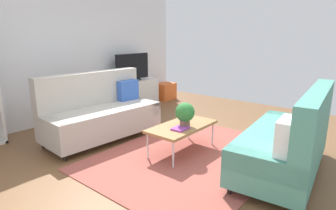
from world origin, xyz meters
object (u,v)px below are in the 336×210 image
at_px(bottle_0, 127,77).
at_px(vase_1, 118,80).
at_px(table_book_0, 181,128).
at_px(vase_0, 112,79).
at_px(potted_plant, 185,113).
at_px(couch_green, 289,141).
at_px(tv, 133,68).
at_px(storage_trunk, 165,91).
at_px(tv_console, 133,94).
at_px(couch_beige, 101,113).
at_px(bottle_2, 134,77).
at_px(coffee_table, 182,127).
at_px(bottle_1, 131,76).

bearing_deg(bottle_0, vase_1, 154.78).
distance_m(table_book_0, vase_0, 2.90).
bearing_deg(potted_plant, vase_0, 71.52).
xyz_separation_m(vase_1, bottle_0, (0.19, -0.09, 0.05)).
relative_size(couch_green, vase_1, 14.39).
bearing_deg(potted_plant, tv, 60.50).
xyz_separation_m(storage_trunk, vase_1, (-1.50, 0.15, 0.49)).
relative_size(couch_green, storage_trunk, 3.79).
relative_size(tv_console, vase_0, 7.11).
height_order(couch_beige, bottle_2, couch_beige).
relative_size(table_book_0, vase_0, 1.22).
distance_m(vase_0, bottle_2, 0.59).
height_order(vase_0, vase_1, vase_0).
height_order(couch_green, storage_trunk, couch_green).
xyz_separation_m(couch_green, bottle_2, (1.15, 3.94, 0.29)).
distance_m(coffee_table, tv_console, 2.94).
height_order(couch_beige, tv, tv).
bearing_deg(tv, bottle_0, -174.40).
bearing_deg(table_book_0, couch_green, -71.14).
height_order(couch_beige, vase_0, couch_beige).
bearing_deg(couch_green, vase_1, 73.75).
relative_size(vase_0, vase_1, 1.44).
bearing_deg(tv, couch_beige, -148.55).
bearing_deg(potted_plant, table_book_0, -170.50).
xyz_separation_m(couch_beige, potted_plant, (0.35, -1.49, 0.18)).
relative_size(table_book_0, bottle_0, 1.05).
distance_m(coffee_table, bottle_2, 2.92).
distance_m(couch_beige, couch_green, 2.92).
height_order(coffee_table, bottle_2, bottle_2).
relative_size(tv, bottle_0, 4.36).
relative_size(tv, table_book_0, 4.17).
height_order(tv_console, potted_plant, potted_plant).
xyz_separation_m(potted_plant, bottle_0, (1.27, 2.59, 0.13)).
relative_size(tv, storage_trunk, 1.92).
bearing_deg(bottle_0, bottle_2, 0.00).
relative_size(tv_console, bottle_1, 5.99).
height_order(storage_trunk, bottle_1, bottle_1).
bearing_deg(bottle_0, vase_0, 166.54).
bearing_deg(couch_beige, couch_green, 107.22).
xyz_separation_m(tv_console, tv, (-0.00, -0.02, 0.63)).
relative_size(vase_0, bottle_1, 0.84).
relative_size(couch_beige, bottle_2, 11.13).
bearing_deg(couch_green, potted_plant, 97.88).
relative_size(storage_trunk, bottle_1, 2.23).
bearing_deg(bottle_2, tv, 94.65).
height_order(storage_trunk, vase_1, vase_1).
relative_size(couch_green, vase_0, 10.03).
relative_size(couch_green, bottle_1, 8.45).
bearing_deg(tv_console, coffee_table, -119.46).
distance_m(table_book_0, bottle_2, 3.08).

